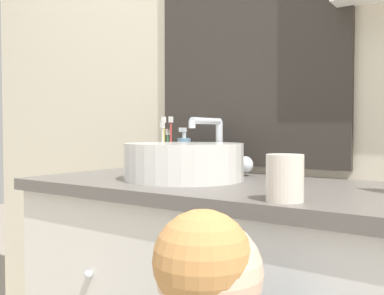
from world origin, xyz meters
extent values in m
cube|color=beige|center=(0.00, 0.63, 1.25)|extent=(3.20, 0.06, 2.50)
cube|color=#332D28|center=(-0.07, 0.59, 1.40)|extent=(0.71, 0.02, 1.01)
cube|color=#B2C1CC|center=(-0.07, 0.58, 1.40)|extent=(0.65, 0.01, 0.95)
cube|color=#605B56|center=(0.00, 0.31, 0.85)|extent=(1.19, 0.57, 0.03)
sphere|color=silver|center=(-0.27, 0.04, 0.63)|extent=(0.02, 0.02, 0.02)
cylinder|color=silver|center=(-0.14, 0.30, 0.93)|extent=(0.36, 0.36, 0.11)
cylinder|color=silver|center=(-0.14, 0.30, 0.98)|extent=(0.30, 0.30, 0.01)
cylinder|color=silver|center=(-0.14, 0.51, 0.96)|extent=(0.02, 0.02, 0.18)
cylinder|color=silver|center=(-0.14, 0.42, 1.05)|extent=(0.02, 0.16, 0.02)
cylinder|color=silver|center=(-0.14, 0.34, 1.04)|extent=(0.02, 0.02, 0.02)
sphere|color=white|center=(-0.04, 0.51, 0.91)|extent=(0.05, 0.05, 0.05)
cylinder|color=silver|center=(-0.37, 0.51, 0.92)|extent=(0.09, 0.09, 0.09)
cylinder|color=#D6423D|center=(-0.35, 0.51, 0.98)|extent=(0.01, 0.01, 0.19)
cube|color=white|center=(-0.35, 0.51, 1.06)|extent=(0.01, 0.02, 0.02)
cylinder|color=#47B26B|center=(-0.37, 0.52, 0.96)|extent=(0.01, 0.01, 0.14)
cube|color=white|center=(-0.37, 0.52, 1.02)|extent=(0.01, 0.02, 0.02)
cylinder|color=#E5CC4C|center=(-0.38, 0.51, 0.98)|extent=(0.01, 0.01, 0.19)
cube|color=white|center=(-0.38, 0.51, 1.06)|extent=(0.01, 0.02, 0.02)
cylinder|color=white|center=(-0.37, 0.49, 0.97)|extent=(0.01, 0.01, 0.17)
cube|color=white|center=(-0.37, 0.49, 1.04)|extent=(0.01, 0.02, 0.02)
cylinder|color=#6B93B2|center=(-0.28, 0.50, 0.93)|extent=(0.05, 0.05, 0.12)
cylinder|color=silver|center=(-0.28, 0.50, 1.01)|extent=(0.01, 0.01, 0.02)
cube|color=silver|center=(-0.28, 0.49, 1.02)|extent=(0.02, 0.03, 0.02)
sphere|color=beige|center=(0.27, -0.19, 0.80)|extent=(0.17, 0.17, 0.17)
sphere|color=tan|center=(0.27, -0.20, 0.82)|extent=(0.16, 0.16, 0.16)
cylinder|color=silver|center=(0.28, 0.09, 0.92)|extent=(0.08, 0.08, 0.10)
camera|label=1|loc=(0.62, -0.75, 1.02)|focal=40.00mm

